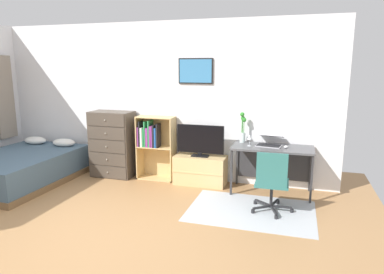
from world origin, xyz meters
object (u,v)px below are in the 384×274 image
object	(u,v)px
desk	(273,154)
wine_glass	(250,138)
office_chair	(272,181)
computer_mouse	(286,147)
tv_stand	(200,170)
television	(200,141)
bed	(21,168)
bookshelf	(154,143)
bamboo_vase	(243,129)
dresser	(113,144)
laptop	(270,141)

from	to	relation	value
desk	wine_glass	xyz separation A→B (m)	(-0.35, -0.12, 0.27)
office_chair	computer_mouse	bearing A→B (deg)	78.83
tv_stand	wine_glass	distance (m)	1.05
office_chair	computer_mouse	size ratio (longest dim) A/B	8.27
office_chair	television	bearing A→B (deg)	143.98
bed	desk	xyz separation A→B (m)	(4.11, 0.80, 0.35)
bed	television	distance (m)	3.09
bookshelf	office_chair	bearing A→B (deg)	-23.95
bed	bookshelf	xyz separation A→B (m)	(2.08, 0.87, 0.39)
bed	bamboo_vase	size ratio (longest dim) A/B	4.14
dresser	bed	bearing A→B (deg)	-148.55
bed	computer_mouse	xyz separation A→B (m)	(4.31, 0.72, 0.50)
tv_stand	laptop	bearing A→B (deg)	1.15
dresser	wine_glass	xyz separation A→B (m)	(2.45, -0.12, 0.29)
dresser	bamboo_vase	xyz separation A→B (m)	(2.30, 0.12, 0.38)
tv_stand	television	distance (m)	0.51
tv_stand	computer_mouse	world-z (taller)	computer_mouse
bookshelf	computer_mouse	size ratio (longest dim) A/B	10.65
bamboo_vase	computer_mouse	bearing A→B (deg)	-16.68
laptop	wine_glass	xyz separation A→B (m)	(-0.30, -0.16, 0.07)
bamboo_vase	television	bearing A→B (deg)	-169.19
bed	computer_mouse	distance (m)	4.40
dresser	computer_mouse	size ratio (longest dim) A/B	11.27
dresser	tv_stand	bearing A→B (deg)	0.53
wine_glass	computer_mouse	bearing A→B (deg)	3.85
bed	desk	size ratio (longest dim) A/B	1.67
bed	bookshelf	distance (m)	2.29
tv_stand	desk	world-z (taller)	desk
desk	office_chair	world-z (taller)	office_chair
tv_stand	laptop	world-z (taller)	laptop
bamboo_vase	wine_glass	distance (m)	0.30
tv_stand	computer_mouse	bearing A→B (deg)	-4.16
dresser	tv_stand	world-z (taller)	dresser
bamboo_vase	wine_glass	world-z (taller)	bamboo_vase
bookshelf	laptop	world-z (taller)	bookshelf
bed	bamboo_vase	bearing A→B (deg)	14.66
dresser	bamboo_vase	size ratio (longest dim) A/B	2.38
television	computer_mouse	xyz separation A→B (m)	(1.37, -0.08, 0.01)
computer_mouse	bookshelf	bearing A→B (deg)	176.17
television	computer_mouse	distance (m)	1.37
desk	computer_mouse	bearing A→B (deg)	-23.13
dresser	office_chair	xyz separation A→B (m)	(2.86, -0.86, -0.13)
bed	tv_stand	size ratio (longest dim) A/B	2.38
bed	dresser	size ratio (longest dim) A/B	1.74
office_chair	laptop	size ratio (longest dim) A/B	1.89
bamboo_vase	tv_stand	bearing A→B (deg)	-171.02
dresser	laptop	world-z (taller)	dresser
dresser	laptop	bearing A→B (deg)	0.78
laptop	tv_stand	bearing A→B (deg)	-170.41
desk	office_chair	size ratio (longest dim) A/B	1.42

